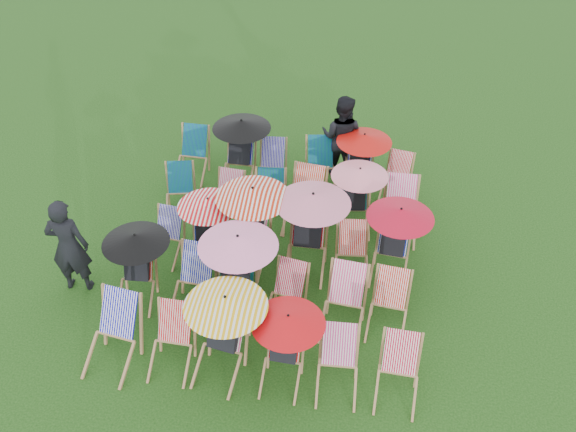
# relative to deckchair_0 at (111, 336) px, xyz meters

# --- Properties ---
(ground) EXTENTS (100.00, 100.00, 0.00)m
(ground) POSITION_rel_deckchair_0_xyz_m (1.98, 2.31, -0.51)
(ground) COLOR #11330B
(ground) RESTS_ON ground
(deckchair_0) EXTENTS (0.82, 1.03, 1.03)m
(deckchair_0) POSITION_rel_deckchair_0_xyz_m (0.00, 0.00, 0.00)
(deckchair_0) COLOR #9E7449
(deckchair_0) RESTS_ON ground
(deckchair_1) EXTENTS (0.62, 0.85, 0.91)m
(deckchair_1) POSITION_rel_deckchair_0_xyz_m (0.85, 0.06, -0.06)
(deckchair_1) COLOR #9E7449
(deckchair_1) RESTS_ON ground
(deckchair_2) EXTENTS (1.16, 1.23, 1.37)m
(deckchair_2) POSITION_rel_deckchair_0_xyz_m (1.60, 0.11, 0.21)
(deckchair_2) COLOR #9E7449
(deckchair_2) RESTS_ON ground
(deckchair_3) EXTENTS (1.01, 1.06, 1.20)m
(deckchair_3) POSITION_rel_deckchair_0_xyz_m (2.48, 0.07, 0.12)
(deckchair_3) COLOR #9E7449
(deckchair_3) RESTS_ON ground
(deckchair_4) EXTENTS (0.62, 0.85, 0.89)m
(deckchair_4) POSITION_rel_deckchair_0_xyz_m (3.23, 0.02, -0.07)
(deckchair_4) COLOR #9E7449
(deckchair_4) RESTS_ON ground
(deckchair_5) EXTENTS (0.63, 0.85, 0.89)m
(deckchair_5) POSITION_rel_deckchair_0_xyz_m (4.06, 0.02, -0.07)
(deckchair_5) COLOR #9E7449
(deckchair_5) RESTS_ON ground
(deckchair_6) EXTENTS (1.04, 1.10, 1.24)m
(deckchair_6) POSITION_rel_deckchair_0_xyz_m (-0.06, 1.28, 0.14)
(deckchair_6) COLOR #9E7449
(deckchair_6) RESTS_ON ground
(deckchair_7) EXTENTS (0.71, 0.93, 0.96)m
(deckchair_7) POSITION_rel_deckchair_0_xyz_m (0.85, 1.24, -0.03)
(deckchair_7) COLOR #9E7449
(deckchair_7) RESTS_ON ground
(deckchair_8) EXTENTS (1.21, 1.26, 1.44)m
(deckchair_8) POSITION_rel_deckchair_0_xyz_m (1.54, 1.25, 0.25)
(deckchair_8) COLOR #9E7449
(deckchair_8) RESTS_ON ground
(deckchair_9) EXTENTS (0.70, 0.87, 0.85)m
(deckchair_9) POSITION_rel_deckchair_0_xyz_m (2.32, 1.25, -0.09)
(deckchair_9) COLOR #9E7449
(deckchair_9) RESTS_ON ground
(deckchair_10) EXTENTS (0.73, 0.95, 0.97)m
(deckchair_10) POSITION_rel_deckchair_0_xyz_m (3.22, 1.15, -0.03)
(deckchair_10) COLOR #9E7449
(deckchair_10) RESTS_ON ground
(deckchair_11) EXTENTS (0.68, 0.88, 0.90)m
(deckchair_11) POSITION_rel_deckchair_0_xyz_m (3.89, 1.24, -0.07)
(deckchair_11) COLOR #9E7449
(deckchair_11) RESTS_ON ground
(deckchair_12) EXTENTS (0.62, 0.80, 0.81)m
(deckchair_12) POSITION_rel_deckchair_0_xyz_m (0.07, 2.29, -0.11)
(deckchair_12) COLOR #9E7449
(deckchair_12) RESTS_ON ground
(deckchair_13) EXTENTS (1.03, 1.11, 1.22)m
(deckchair_13) POSITION_rel_deckchair_0_xyz_m (0.82, 2.34, 0.13)
(deckchair_13) COLOR #9E7449
(deckchair_13) RESTS_ON ground
(deckchair_14) EXTENTS (1.23, 1.30, 1.46)m
(deckchair_14) POSITION_rel_deckchair_0_xyz_m (1.52, 2.42, 0.26)
(deckchair_14) COLOR #9E7449
(deckchair_14) RESTS_ON ground
(deckchair_15) EXTENTS (1.23, 1.27, 1.46)m
(deckchair_15) POSITION_rel_deckchair_0_xyz_m (2.51, 2.41, 0.26)
(deckchair_15) COLOR #9E7449
(deckchair_15) RESTS_ON ground
(deckchair_16) EXTENTS (0.65, 0.85, 0.86)m
(deckchair_16) POSITION_rel_deckchair_0_xyz_m (3.26, 2.32, -0.08)
(deckchair_16) COLOR #9E7449
(deckchair_16) RESTS_ON ground
(deckchair_17) EXTENTS (1.09, 1.15, 1.29)m
(deckchair_17) POSITION_rel_deckchair_0_xyz_m (3.91, 2.47, 0.17)
(deckchair_17) COLOR #9E7449
(deckchair_17) RESTS_ON ground
(deckchair_18) EXTENTS (0.72, 0.89, 0.87)m
(deckchair_18) POSITION_rel_deckchair_0_xyz_m (-0.03, 3.53, -0.08)
(deckchair_18) COLOR #9E7449
(deckchair_18) RESTS_ON ground
(deckchair_19) EXTENTS (0.62, 0.82, 0.84)m
(deckchair_19) POSITION_rel_deckchair_0_xyz_m (0.88, 3.48, -0.09)
(deckchair_19) COLOR #9E7449
(deckchair_19) RESTS_ON ground
(deckchair_20) EXTENTS (0.69, 0.91, 0.93)m
(deckchair_20) POSITION_rel_deckchair_0_xyz_m (1.67, 3.46, -0.05)
(deckchair_20) COLOR #9E7449
(deckchair_20) RESTS_ON ground
(deckchair_21) EXTENTS (0.80, 1.02, 1.03)m
(deckchair_21) POSITION_rel_deckchair_0_xyz_m (2.30, 3.50, -0.00)
(deckchair_21) COLOR #9E7449
(deckchair_21) RESTS_ON ground
(deckchair_22) EXTENTS (1.01, 1.09, 1.20)m
(deckchair_22) POSITION_rel_deckchair_0_xyz_m (3.22, 3.60, 0.12)
(deckchair_22) COLOR #9E7449
(deckchair_22) RESTS_ON ground
(deckchair_23) EXTENTS (0.67, 0.93, 1.00)m
(deckchair_23) POSITION_rel_deckchair_0_xyz_m (4.01, 3.52, -0.02)
(deckchair_23) COLOR #9E7449
(deckchair_23) RESTS_ON ground
(deckchair_24) EXTENTS (0.64, 0.88, 0.94)m
(deckchair_24) POSITION_rel_deckchair_0_xyz_m (-0.12, 4.71, -0.05)
(deckchair_24) COLOR #9E7449
(deckchair_24) RESTS_ON ground
(deckchair_25) EXTENTS (1.13, 1.17, 1.34)m
(deckchair_25) POSITION_rel_deckchair_0_xyz_m (0.87, 4.65, 0.19)
(deckchair_25) COLOR #9E7449
(deckchair_25) RESTS_ON ground
(deckchair_26) EXTENTS (0.62, 0.83, 0.86)m
(deckchair_26) POSITION_rel_deckchair_0_xyz_m (1.51, 4.62, -0.08)
(deckchair_26) COLOR #9E7449
(deckchair_26) RESTS_ON ground
(deckchair_27) EXTENTS (0.75, 0.94, 0.93)m
(deckchair_27) POSITION_rel_deckchair_0_xyz_m (2.46, 4.71, -0.05)
(deckchair_27) COLOR #9E7449
(deckchair_27) RESTS_ON ground
(deckchair_28) EXTENTS (1.04, 1.09, 1.24)m
(deckchair_28) POSITION_rel_deckchair_0_xyz_m (3.22, 4.66, 0.14)
(deckchair_28) COLOR #9E7449
(deckchair_28) RESTS_ON ground
(deckchair_29) EXTENTS (0.68, 0.84, 0.81)m
(deckchair_29) POSITION_rel_deckchair_0_xyz_m (3.93, 4.63, -0.11)
(deckchair_29) COLOR #9E7449
(deckchair_29) RESTS_ON ground
(person_left) EXTENTS (0.69, 0.49, 1.77)m
(person_left) POSITION_rel_deckchair_0_xyz_m (-1.14, 1.34, 0.37)
(person_left) COLOR black
(person_left) RESTS_ON ground
(person_rear) EXTENTS (0.98, 0.84, 1.75)m
(person_rear) POSITION_rel_deckchair_0_xyz_m (2.81, 5.19, 0.36)
(person_rear) COLOR black
(person_rear) RESTS_ON ground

